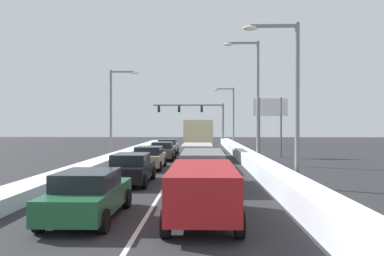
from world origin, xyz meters
The scene contains 20 objects.
ground_plane centered at (0.00, 20.41, 0.00)m, with size 132.67×132.67×0.00m, color #28282B.
lane_stripe_between_right_lane_and_center_lane centered at (0.00, 25.51, 0.00)m, with size 0.14×56.13×0.01m, color silver.
snow_bank_right_shoulder centered at (5.30, 25.51, 0.44)m, with size 1.21×56.13×0.88m, color silver.
snow_bank_left_shoulder centered at (-5.30, 25.51, 0.28)m, with size 1.51×56.13×0.57m, color silver.
suv_red_right_lane_nearest centered at (1.79, 6.50, 1.02)m, with size 2.16×4.90×1.67m.
suv_gray_right_lane_second centered at (1.80, 13.04, 1.02)m, with size 2.16×4.90×1.67m.
suv_silver_right_lane_third centered at (1.45, 19.90, 1.02)m, with size 2.16×4.90×1.67m.
box_truck_right_lane_fourth centered at (1.46, 27.98, 1.90)m, with size 2.53×7.20×3.36m.
suv_navy_right_lane_fifth centered at (1.48, 36.14, 1.02)m, with size 2.16×4.90×1.67m.
sedan_green_center_lane_nearest centered at (-1.78, 6.70, 0.76)m, with size 2.00×4.50×1.51m.
sedan_black_center_lane_second centered at (-1.77, 13.70, 0.76)m, with size 2.00×4.50×1.51m.
sedan_tan_center_lane_third centered at (-1.78, 20.04, 0.76)m, with size 2.00×4.50×1.51m.
sedan_charcoal_center_lane_fourth centered at (-1.54, 26.49, 0.76)m, with size 2.00×4.50×1.51m.
sedan_white_center_lane_fifth centered at (-1.69, 32.29, 0.76)m, with size 2.00×4.50×1.51m.
traffic_light_gantry centered at (1.18, 51.01, 4.72)m, with size 10.60×0.47×6.20m.
street_lamp_right_near centered at (5.86, 12.76, 4.67)m, with size 2.66×0.36×7.75m.
street_lamp_right_mid centered at (5.59, 22.96, 5.43)m, with size 2.66×0.36×9.20m.
street_lamp_right_far centered at (5.44, 43.37, 4.69)m, with size 2.66×0.36×7.78m.
street_lamp_left_mid centered at (-6.12, 28.60, 4.75)m, with size 2.66×0.36×7.91m.
roadside_sign_right centered at (8.06, 29.72, 4.02)m, with size 3.20×0.16×5.50m.
Camera 1 is at (1.79, -4.81, 2.93)m, focal length 34.79 mm.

